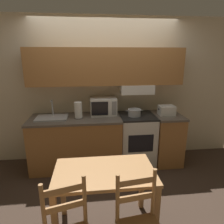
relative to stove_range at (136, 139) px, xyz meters
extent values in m
plane|color=#3D2D23|center=(-0.53, 0.31, -0.45)|extent=(16.00, 16.00, 0.00)
cube|color=beige|center=(-0.53, 0.33, 0.83)|extent=(5.00, 0.05, 2.55)
cube|color=#A36B38|center=(-0.53, 0.15, 1.27)|extent=(2.60, 0.32, 0.61)
cube|color=white|center=(0.00, 0.15, 0.89)|extent=(0.57, 0.34, 0.16)
cube|color=#A36B38|center=(-1.07, -0.02, -0.02)|extent=(1.51, 0.66, 0.86)
cube|color=brown|center=(-1.07, -0.02, 0.43)|extent=(1.53, 0.68, 0.04)
cube|color=#A36B38|center=(0.54, -0.02, -0.02)|extent=(0.46, 0.66, 0.86)
cube|color=brown|center=(0.54, -0.02, 0.43)|extent=(0.48, 0.68, 0.04)
cube|color=white|center=(0.00, 0.00, -0.02)|extent=(0.60, 0.62, 0.86)
cube|color=black|center=(0.00, 0.00, 0.43)|extent=(0.60, 0.62, 0.03)
cube|color=black|center=(0.00, -0.31, 0.05)|extent=(0.42, 0.01, 0.30)
cylinder|color=black|center=(-0.14, -0.12, 0.44)|extent=(0.08, 0.08, 0.01)
cylinder|color=black|center=(0.14, -0.12, 0.44)|extent=(0.08, 0.08, 0.01)
cylinder|color=black|center=(-0.14, 0.12, 0.44)|extent=(0.08, 0.08, 0.01)
cylinder|color=black|center=(0.14, 0.12, 0.44)|extent=(0.08, 0.08, 0.01)
cylinder|color=#B7BABF|center=(-0.06, -0.04, 0.51)|extent=(0.22, 0.22, 0.12)
torus|color=#B7BABF|center=(-0.06, -0.04, 0.56)|extent=(0.23, 0.23, 0.01)
cylinder|color=#B7BABF|center=(-0.19, -0.04, 0.54)|extent=(0.05, 0.01, 0.01)
cylinder|color=#B7BABF|center=(0.07, -0.04, 0.54)|extent=(0.05, 0.01, 0.01)
cube|color=white|center=(-0.58, 0.13, 0.60)|extent=(0.45, 0.33, 0.30)
cube|color=black|center=(-0.66, -0.04, 0.60)|extent=(0.28, 0.01, 0.23)
cube|color=gray|center=(-0.41, -0.04, 0.60)|extent=(0.08, 0.01, 0.23)
cube|color=white|center=(0.51, -0.04, 0.53)|extent=(0.27, 0.21, 0.16)
cube|color=black|center=(0.37, -0.04, 0.55)|extent=(0.01, 0.02, 0.02)
cube|color=black|center=(0.41, -0.04, 0.61)|extent=(0.04, 0.15, 0.01)
cube|color=black|center=(0.48, -0.04, 0.61)|extent=(0.04, 0.15, 0.01)
cube|color=black|center=(0.54, -0.04, 0.61)|extent=(0.04, 0.15, 0.01)
cube|color=black|center=(0.60, -0.04, 0.61)|extent=(0.04, 0.15, 0.01)
cube|color=#B7BABF|center=(-1.45, -0.02, 0.46)|extent=(0.51, 0.35, 0.02)
cube|color=#4C4F54|center=(-1.45, -0.04, 0.46)|extent=(0.43, 0.26, 0.01)
cylinder|color=#B7BABF|center=(-1.45, 0.11, 0.60)|extent=(0.02, 0.02, 0.26)
cylinder|color=#B7BABF|center=(-1.45, 0.05, 0.73)|extent=(0.02, 0.12, 0.02)
cylinder|color=black|center=(-1.01, -0.05, 0.45)|extent=(0.14, 0.14, 0.01)
cylinder|color=white|center=(-1.01, -0.05, 0.58)|extent=(0.12, 0.12, 0.26)
cube|color=#B27F4C|center=(-0.69, -1.43, 0.28)|extent=(1.05, 0.62, 0.04)
cube|color=#B27F4C|center=(-0.20, -1.70, -0.09)|extent=(0.06, 0.06, 0.71)
cube|color=#B27F4C|center=(-1.18, -1.15, -0.09)|extent=(0.06, 0.06, 0.71)
cube|color=#B27F4C|center=(-0.20, -1.15, -0.09)|extent=(0.06, 0.06, 0.71)
cylinder|color=#B27F4C|center=(-1.22, -1.87, 0.25)|extent=(0.04, 0.04, 0.48)
cylinder|color=#B27F4C|center=(-0.89, -1.78, 0.25)|extent=(0.04, 0.04, 0.48)
cube|color=#B27F4C|center=(-1.06, -1.82, 0.39)|extent=(0.34, 0.10, 0.06)
cube|color=#B27F4C|center=(-1.06, -1.82, 0.22)|extent=(0.34, 0.10, 0.06)
cylinder|color=#B27F4C|center=(-0.60, -1.80, 0.25)|extent=(0.04, 0.04, 0.48)
cylinder|color=#B27F4C|center=(-0.26, -1.76, 0.25)|extent=(0.04, 0.04, 0.48)
cube|color=#B27F4C|center=(-0.43, -1.78, 0.39)|extent=(0.34, 0.06, 0.06)
cube|color=#B27F4C|center=(-0.43, -1.78, 0.22)|extent=(0.34, 0.06, 0.06)
camera|label=1|loc=(-0.82, -3.26, 1.46)|focal=32.00mm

